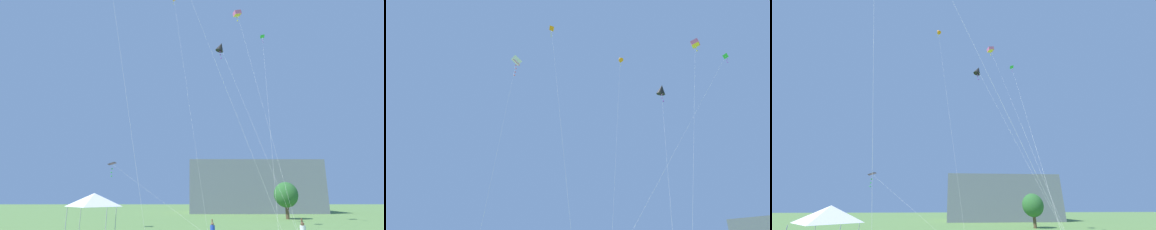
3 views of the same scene
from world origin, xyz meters
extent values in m
cube|color=slate|center=(12.33, 50.07, 5.31)|extent=(27.37, 13.66, 10.62)
cylinder|color=brown|center=(13.68, 30.47, 1.03)|extent=(0.54, 0.54, 2.06)
ellipsoid|color=#2D662D|center=(13.68, 30.47, 3.62)|extent=(3.68, 3.31, 3.86)
cylinder|color=brown|center=(5.71, 48.52, 1.65)|extent=(0.87, 0.87, 3.30)
ellipsoid|color=#387533|center=(5.71, 48.52, 5.81)|extent=(5.91, 5.32, 6.20)
cylinder|color=#B7B7BC|center=(-9.68, 4.00, 1.36)|extent=(0.05, 0.05, 2.72)
cylinder|color=#B7B7BC|center=(-6.96, 4.00, 1.36)|extent=(0.05, 0.05, 2.72)
cylinder|color=#B7B7BC|center=(-9.68, 6.72, 1.36)|extent=(0.05, 0.05, 2.72)
cylinder|color=#B7B7BC|center=(-6.96, 6.72, 1.36)|extent=(0.05, 0.05, 2.72)
pyramid|color=white|center=(-8.32, 5.36, 3.20)|extent=(3.03, 3.03, 0.95)
cylinder|color=blue|center=(0.47, 6.80, 1.01)|extent=(0.36, 0.36, 0.59)
sphere|color=#896042|center=(0.47, 6.80, 1.40)|extent=(0.22, 0.22, 0.22)
cylinder|color=#896042|center=(0.46, 6.78, 1.49)|extent=(0.18, 0.19, 0.50)
cylinder|color=white|center=(6.70, 4.85, 1.12)|extent=(0.40, 0.40, 0.66)
sphere|color=brown|center=(6.70, 4.85, 1.56)|extent=(0.25, 0.25, 0.25)
cylinder|color=brown|center=(6.68, 4.85, 1.66)|extent=(0.19, 0.16, 0.56)
cylinder|color=silver|center=(0.51, 2.02, 12.78)|extent=(7.70, 4.28, 25.55)
cylinder|color=silver|center=(-1.66, 12.44, 14.84)|extent=(3.79, 10.46, 29.68)
sphere|color=yellow|center=(-3.62, 17.65, 29.23)|extent=(0.11, 0.11, 0.11)
sphere|color=yellow|center=(-3.53, 17.60, 28.93)|extent=(0.11, 0.11, 0.11)
sphere|color=yellow|center=(-3.57, 17.73, 28.62)|extent=(0.11, 0.11, 0.11)
cylinder|color=silver|center=(6.17, 13.24, 14.83)|extent=(0.91, 16.32, 29.66)
cube|color=pink|center=(5.71, 21.40, 29.66)|extent=(1.22, 1.33, 0.99)
cube|color=yellow|center=(5.71, 21.40, 29.34)|extent=(1.05, 1.15, 0.42)
sphere|color=yellow|center=(5.68, 21.43, 28.94)|extent=(0.18, 0.18, 0.18)
sphere|color=yellow|center=(5.71, 21.42, 28.44)|extent=(0.18, 0.18, 0.18)
cylinder|color=silver|center=(4.49, 10.15, 10.63)|extent=(4.03, 11.61, 21.25)
cone|color=black|center=(2.48, 15.95, 21.25)|extent=(1.52, 1.30, 1.38)
sphere|color=purple|center=(2.42, 15.93, 20.61)|extent=(0.16, 0.16, 0.16)
sphere|color=purple|center=(2.43, 15.91, 20.17)|extent=(0.16, 0.16, 0.16)
sphere|color=purple|center=(2.52, 15.93, 19.73)|extent=(0.16, 0.16, 0.16)
cylinder|color=silver|center=(-5.88, 1.28, 11.97)|extent=(5.34, 5.29, 23.94)
cylinder|color=silver|center=(6.24, 9.94, 12.59)|extent=(5.40, 20.68, 25.18)
pyramid|color=green|center=(8.94, 20.29, 25.22)|extent=(0.77, 0.78, 0.43)
sphere|color=purple|center=(9.00, 20.33, 24.79)|extent=(0.10, 0.10, 0.10)
sphere|color=purple|center=(8.91, 20.27, 24.51)|extent=(0.10, 0.10, 0.10)
sphere|color=purple|center=(8.97, 20.24, 24.24)|extent=(0.10, 0.10, 0.10)
cylinder|color=silver|center=(-4.71, 11.97, 3.54)|extent=(11.22, 10.93, 7.08)
pyramid|color=black|center=(-10.33, 17.40, 7.13)|extent=(1.19, 1.05, 0.53)
sphere|color=green|center=(-10.27, 17.47, 6.47)|extent=(0.15, 0.15, 0.15)
sphere|color=green|center=(-10.31, 17.47, 6.06)|extent=(0.15, 0.15, 0.15)
sphere|color=green|center=(-10.25, 17.35, 5.65)|extent=(0.15, 0.15, 0.15)
camera|label=1|loc=(-1.26, -17.52, 3.50)|focal=28.00mm
camera|label=2|loc=(14.19, -11.71, 3.25)|focal=28.00mm
camera|label=3|loc=(-1.26, -9.29, 3.72)|focal=20.00mm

